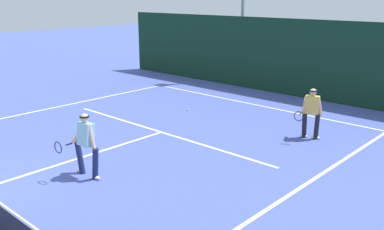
# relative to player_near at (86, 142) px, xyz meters

# --- Properties ---
(court_line_baseline_far) EXTENTS (10.66, 0.10, 0.01)m
(court_line_baseline_far) POSITION_rel_player_near_xyz_m (-1.17, 8.56, -0.87)
(court_line_baseline_far) COLOR white
(court_line_baseline_far) RESTS_ON ground_plane
(court_line_service) EXTENTS (8.69, 0.10, 0.01)m
(court_line_service) POSITION_rel_player_near_xyz_m (-1.17, 3.57, -0.87)
(court_line_service) COLOR white
(court_line_service) RESTS_ON ground_plane
(court_line_centre) EXTENTS (0.10, 6.40, 0.01)m
(court_line_centre) POSITION_rel_player_near_xyz_m (-1.17, 0.33, -0.87)
(court_line_centre) COLOR white
(court_line_centre) RESTS_ON ground_plane
(player_near) EXTENTS (0.88, 0.88, 1.59)m
(player_near) POSITION_rel_player_near_xyz_m (0.00, 0.00, 0.00)
(player_near) COLOR #1E234C
(player_near) RESTS_ON ground_plane
(player_far) EXTENTS (0.67, 0.89, 1.56)m
(player_far) POSITION_rel_player_near_xyz_m (2.62, 6.25, -0.01)
(player_far) COLOR black
(player_far) RESTS_ON ground_plane
(tennis_ball) EXTENTS (0.07, 0.07, 0.07)m
(tennis_ball) POSITION_rel_player_near_xyz_m (-2.36, 6.07, -0.84)
(tennis_ball) COLOR #D1E033
(tennis_ball) RESTS_ON ground_plane
(back_fence_windscreen) EXTENTS (19.29, 0.12, 3.29)m
(back_fence_windscreen) POSITION_rel_player_near_xyz_m (-1.17, 11.02, 0.77)
(back_fence_windscreen) COLOR #11301E
(back_fence_windscreen) RESTS_ON ground_plane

